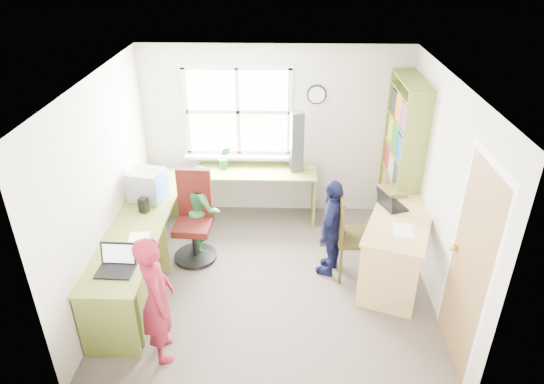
# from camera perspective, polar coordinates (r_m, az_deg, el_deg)

# --- Properties ---
(room) EXTENTS (3.64, 3.44, 2.44)m
(room) POSITION_cam_1_polar(r_m,az_deg,el_deg) (5.26, 0.07, 0.81)
(room) COLOR #4F463E
(room) RESTS_ON ground
(l_desk) EXTENTS (2.38, 2.95, 0.75)m
(l_desk) POSITION_cam_1_polar(r_m,az_deg,el_deg) (5.53, -13.96, -7.90)
(l_desk) COLOR olive
(l_desk) RESTS_ON ground
(right_desk) EXTENTS (1.09, 1.54, 0.81)m
(right_desk) POSITION_cam_1_polar(r_m,az_deg,el_deg) (5.75, 14.70, -4.82)
(right_desk) COLOR #E2BA71
(right_desk) RESTS_ON ground
(bookshelf) EXTENTS (0.30, 1.02, 2.10)m
(bookshelf) POSITION_cam_1_polar(r_m,az_deg,el_deg) (6.51, 14.94, 3.35)
(bookshelf) COLOR olive
(bookshelf) RESTS_ON ground
(swivel_chair) EXTENTS (0.56, 0.56, 1.14)m
(swivel_chair) POSITION_cam_1_polar(r_m,az_deg,el_deg) (6.06, -9.13, -3.45)
(swivel_chair) COLOR black
(swivel_chair) RESTS_ON ground
(wooden_chair) EXTENTS (0.48, 0.48, 1.06)m
(wooden_chair) POSITION_cam_1_polar(r_m,az_deg,el_deg) (5.70, 9.15, -4.70)
(wooden_chair) COLOR #413A15
(wooden_chair) RESTS_ON ground
(crt_monitor) EXTENTS (0.46, 0.43, 0.38)m
(crt_monitor) POSITION_cam_1_polar(r_m,az_deg,el_deg) (6.04, -14.45, 0.79)
(crt_monitor) COLOR #9D9DA1
(crt_monitor) RESTS_ON l_desk
(laptop_left) EXTENTS (0.36, 0.30, 0.24)m
(laptop_left) POSITION_cam_1_polar(r_m,az_deg,el_deg) (4.98, -17.80, -8.04)
(laptop_left) COLOR black
(laptop_left) RESTS_ON l_desk
(laptop_right) EXTENTS (0.37, 0.40, 0.22)m
(laptop_right) POSITION_cam_1_polar(r_m,az_deg,el_deg) (5.78, 13.66, -1.31)
(laptop_right) COLOR black
(laptop_right) RESTS_ON right_desk
(speaker_a) EXTENTS (0.11, 0.11, 0.18)m
(speaker_a) POSITION_cam_1_polar(r_m,az_deg,el_deg) (5.83, -14.88, -1.50)
(speaker_a) COLOR black
(speaker_a) RESTS_ON l_desk
(speaker_b) EXTENTS (0.11, 0.11, 0.17)m
(speaker_b) POSITION_cam_1_polar(r_m,az_deg,el_deg) (6.29, -13.59, 0.94)
(speaker_b) COLOR black
(speaker_b) RESTS_ON l_desk
(cd_tower) EXTENTS (0.19, 0.18, 0.83)m
(cd_tower) POSITION_cam_1_polar(r_m,az_deg,el_deg) (6.51, 2.93, 5.89)
(cd_tower) COLOR black
(cd_tower) RESTS_ON l_desk
(game_box) EXTENTS (0.34, 0.34, 0.06)m
(game_box) POSITION_cam_1_polar(r_m,az_deg,el_deg) (6.10, 13.84, 0.07)
(game_box) COLOR red
(game_box) RESTS_ON right_desk
(paper_a) EXTENTS (0.27, 0.34, 0.00)m
(paper_a) POSITION_cam_1_polar(r_m,az_deg,el_deg) (5.37, -15.42, -5.44)
(paper_a) COLOR white
(paper_a) RESTS_ON l_desk
(paper_b) EXTENTS (0.25, 0.32, 0.00)m
(paper_b) POSITION_cam_1_polar(r_m,az_deg,el_deg) (5.41, 15.15, -4.38)
(paper_b) COLOR white
(paper_b) RESTS_ON right_desk
(potted_plant) EXTENTS (0.19, 0.16, 0.33)m
(potted_plant) POSITION_cam_1_polar(r_m,az_deg,el_deg) (6.69, -5.62, 4.09)
(potted_plant) COLOR #286533
(potted_plant) RESTS_ON l_desk
(person_red) EXTENTS (0.46, 0.56, 1.33)m
(person_red) POSITION_cam_1_polar(r_m,az_deg,el_deg) (4.68, -13.36, -12.15)
(person_red) COLOR maroon
(person_red) RESTS_ON ground
(person_green) EXTENTS (0.55, 0.64, 1.14)m
(person_green) POSITION_cam_1_polar(r_m,az_deg,el_deg) (6.19, -8.14, -1.78)
(person_green) COLOR #2E7437
(person_green) RESTS_ON ground
(person_navy) EXTENTS (0.56, 0.77, 1.22)m
(person_navy) POSITION_cam_1_polar(r_m,az_deg,el_deg) (5.69, 7.14, -4.18)
(person_navy) COLOR #121539
(person_navy) RESTS_ON ground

